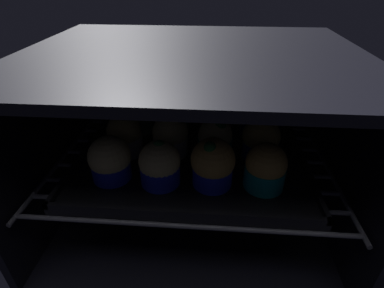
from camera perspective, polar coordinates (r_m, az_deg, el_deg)
oven_cavity at (r=63.09cm, az=0.38°, el=2.16°), size 59.00×47.00×37.00cm
oven_rack at (r=61.29cm, az=0.08°, el=-2.56°), size 54.80×42.00×0.80cm
baking_tray at (r=59.75cm, az=-0.00°, el=-2.33°), size 44.20×35.23×2.20cm
muffin_row0_col0 at (r=53.05cm, az=-15.68°, el=-3.00°), size 7.42×7.42×8.16cm
muffin_row0_col1 at (r=50.33cm, az=-6.31°, el=-4.01°), size 7.17×7.17×8.33cm
muffin_row0_col2 at (r=49.60cm, az=4.06°, el=-3.89°), size 7.57×7.57×9.17cm
muffin_row0_col3 at (r=50.65cm, az=14.14°, el=-4.51°), size 6.93×6.93×8.23cm
muffin_row1_col0 at (r=59.52cm, az=-13.03°, el=1.64°), size 6.93×6.93×8.78cm
muffin_row1_col1 at (r=58.04cm, az=-4.24°, el=1.60°), size 7.12×7.12×8.58cm
muffin_row1_col2 at (r=57.56cm, az=4.52°, el=0.95°), size 6.93×6.93×8.13cm
muffin_row1_col3 at (r=58.06cm, az=13.24°, el=0.80°), size 7.27×7.27×8.64cm
muffin_row2_col0 at (r=67.25cm, az=-10.82°, el=5.75°), size 7.56×7.56×8.76cm
muffin_row2_col1 at (r=65.34cm, az=-3.67°, el=5.36°), size 6.93×6.93×8.51cm
muffin_row2_col2 at (r=64.91cm, az=4.70°, el=5.16°), size 7.53×7.53×8.61cm
muffin_row2_col3 at (r=66.06cm, az=12.42°, el=5.17°), size 7.44×7.44×9.16cm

